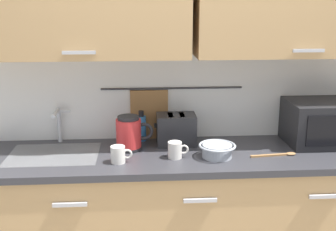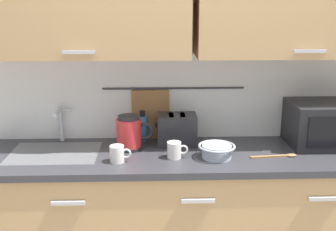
{
  "view_description": "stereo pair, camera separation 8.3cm",
  "coord_description": "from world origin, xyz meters",
  "px_view_note": "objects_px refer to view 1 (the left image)",
  "views": [
    {
      "loc": [
        -0.32,
        -2.06,
        1.78
      ],
      "look_at": [
        -0.15,
        0.33,
        1.12
      ],
      "focal_mm": 45.48,
      "sensor_mm": 36.0,
      "label": 1
    },
    {
      "loc": [
        -0.23,
        -2.07,
        1.78
      ],
      "look_at": [
        -0.15,
        0.33,
        1.12
      ],
      "focal_mm": 45.48,
      "sensor_mm": 36.0,
      "label": 2
    }
  ],
  "objects_px": {
    "toaster": "(176,129)",
    "wooden_spoon": "(279,155)",
    "microwave": "(324,122)",
    "dish_soap_bottle": "(141,128)",
    "electric_kettle": "(129,133)",
    "mug_by_kettle": "(175,150)",
    "mixing_bowl": "(217,150)",
    "mug_near_sink": "(118,154)"
  },
  "relations": [
    {
      "from": "dish_soap_bottle",
      "to": "mixing_bowl",
      "type": "height_order",
      "value": "dish_soap_bottle"
    },
    {
      "from": "mug_by_kettle",
      "to": "wooden_spoon",
      "type": "bearing_deg",
      "value": -0.63
    },
    {
      "from": "mixing_bowl",
      "to": "mug_by_kettle",
      "type": "xyz_separation_m",
      "value": [
        -0.24,
        0.01,
        0.0
      ]
    },
    {
      "from": "dish_soap_bottle",
      "to": "mug_near_sink",
      "type": "distance_m",
      "value": 0.4
    },
    {
      "from": "electric_kettle",
      "to": "toaster",
      "type": "bearing_deg",
      "value": 15.27
    },
    {
      "from": "wooden_spoon",
      "to": "dish_soap_bottle",
      "type": "bearing_deg",
      "value": 157.33
    },
    {
      "from": "mixing_bowl",
      "to": "wooden_spoon",
      "type": "relative_size",
      "value": 0.77
    },
    {
      "from": "microwave",
      "to": "electric_kettle",
      "type": "height_order",
      "value": "microwave"
    },
    {
      "from": "microwave",
      "to": "dish_soap_bottle",
      "type": "bearing_deg",
      "value": 173.44
    },
    {
      "from": "mixing_bowl",
      "to": "mug_by_kettle",
      "type": "relative_size",
      "value": 1.78
    },
    {
      "from": "mug_by_kettle",
      "to": "mug_near_sink",
      "type": "bearing_deg",
      "value": -170.99
    },
    {
      "from": "microwave",
      "to": "dish_soap_bottle",
      "type": "distance_m",
      "value": 1.15
    },
    {
      "from": "mixing_bowl",
      "to": "electric_kettle",
      "type": "bearing_deg",
      "value": 161.61
    },
    {
      "from": "toaster",
      "to": "mug_by_kettle",
      "type": "distance_m",
      "value": 0.25
    },
    {
      "from": "mixing_bowl",
      "to": "dish_soap_bottle",
      "type": "bearing_deg",
      "value": 142.45
    },
    {
      "from": "dish_soap_bottle",
      "to": "mixing_bowl",
      "type": "distance_m",
      "value": 0.54
    },
    {
      "from": "dish_soap_bottle",
      "to": "mug_near_sink",
      "type": "xyz_separation_m",
      "value": [
        -0.13,
        -0.38,
        -0.04
      ]
    },
    {
      "from": "toaster",
      "to": "wooden_spoon",
      "type": "xyz_separation_m",
      "value": [
        0.58,
        -0.25,
        -0.09
      ]
    },
    {
      "from": "mug_near_sink",
      "to": "mug_by_kettle",
      "type": "bearing_deg",
      "value": 9.01
    },
    {
      "from": "mug_by_kettle",
      "to": "toaster",
      "type": "bearing_deg",
      "value": 83.97
    },
    {
      "from": "microwave",
      "to": "dish_soap_bottle",
      "type": "height_order",
      "value": "microwave"
    },
    {
      "from": "dish_soap_bottle",
      "to": "mixing_bowl",
      "type": "bearing_deg",
      "value": -37.55
    },
    {
      "from": "mixing_bowl",
      "to": "microwave",
      "type": "bearing_deg",
      "value": 15.73
    },
    {
      "from": "dish_soap_bottle",
      "to": "wooden_spoon",
      "type": "height_order",
      "value": "dish_soap_bottle"
    },
    {
      "from": "electric_kettle",
      "to": "wooden_spoon",
      "type": "bearing_deg",
      "value": -10.99
    },
    {
      "from": "electric_kettle",
      "to": "dish_soap_bottle",
      "type": "bearing_deg",
      "value": 65.83
    },
    {
      "from": "microwave",
      "to": "mixing_bowl",
      "type": "height_order",
      "value": "microwave"
    },
    {
      "from": "mug_near_sink",
      "to": "toaster",
      "type": "distance_m",
      "value": 0.45
    },
    {
      "from": "microwave",
      "to": "mug_near_sink",
      "type": "xyz_separation_m",
      "value": [
        -1.27,
        -0.24,
        -0.09
      ]
    },
    {
      "from": "mug_by_kettle",
      "to": "wooden_spoon",
      "type": "relative_size",
      "value": 0.43
    },
    {
      "from": "electric_kettle",
      "to": "mixing_bowl",
      "type": "xyz_separation_m",
      "value": [
        0.5,
        -0.17,
        -0.06
      ]
    },
    {
      "from": "electric_kettle",
      "to": "mug_by_kettle",
      "type": "distance_m",
      "value": 0.31
    },
    {
      "from": "mixing_bowl",
      "to": "toaster",
      "type": "bearing_deg",
      "value": 131.12
    },
    {
      "from": "microwave",
      "to": "mug_by_kettle",
      "type": "relative_size",
      "value": 3.83
    },
    {
      "from": "microwave",
      "to": "mug_near_sink",
      "type": "height_order",
      "value": "microwave"
    },
    {
      "from": "mug_near_sink",
      "to": "wooden_spoon",
      "type": "bearing_deg",
      "value": 2.74
    },
    {
      "from": "microwave",
      "to": "mixing_bowl",
      "type": "bearing_deg",
      "value": -164.27
    },
    {
      "from": "toaster",
      "to": "mixing_bowl",
      "type": "bearing_deg",
      "value": -48.88
    },
    {
      "from": "mixing_bowl",
      "to": "wooden_spoon",
      "type": "distance_m",
      "value": 0.37
    },
    {
      "from": "electric_kettle",
      "to": "dish_soap_bottle",
      "type": "xyz_separation_m",
      "value": [
        0.07,
        0.16,
        -0.01
      ]
    },
    {
      "from": "mixing_bowl",
      "to": "mug_by_kettle",
      "type": "bearing_deg",
      "value": 178.7
    },
    {
      "from": "electric_kettle",
      "to": "mixing_bowl",
      "type": "bearing_deg",
      "value": -18.39
    }
  ]
}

